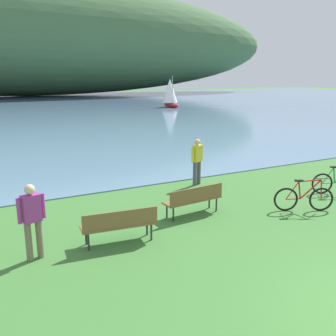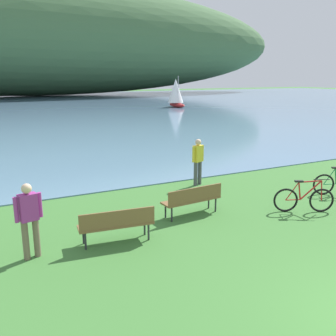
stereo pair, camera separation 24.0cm
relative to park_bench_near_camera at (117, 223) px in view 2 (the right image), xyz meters
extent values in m
cube|color=#5B7F9E|center=(2.96, 44.10, -0.50)|extent=(180.00, 80.00, 0.04)
ellipsoid|color=#42663D|center=(8.93, 71.79, 10.52)|extent=(111.78, 28.00, 21.99)
cube|color=brown|center=(0.01, 0.08, -0.07)|extent=(1.84, 0.68, 0.05)
cube|color=brown|center=(-0.01, -0.13, 0.15)|extent=(1.79, 0.24, 0.40)
cylinder|color=#2D2D33|center=(-0.73, 0.33, -0.30)|extent=(0.05, 0.05, 0.45)
cylinder|color=#2D2D33|center=(0.79, 0.16, -0.30)|extent=(0.05, 0.05, 0.45)
cylinder|color=#2D2D33|center=(-0.77, 0.00, -0.30)|extent=(0.05, 0.05, 0.45)
cylinder|color=#2D2D33|center=(0.75, -0.18, -0.30)|extent=(0.05, 0.05, 0.45)
cube|color=brown|center=(2.56, 0.85, -0.07)|extent=(1.83, 0.62, 0.05)
cube|color=brown|center=(2.57, 0.65, 0.15)|extent=(1.80, 0.18, 0.40)
cylinder|color=#2D2D33|center=(1.78, 0.96, -0.30)|extent=(0.05, 0.05, 0.45)
cylinder|color=#2D2D33|center=(3.31, 1.08, -0.30)|extent=(0.05, 0.05, 0.45)
cylinder|color=#2D2D33|center=(1.81, 0.63, -0.30)|extent=(0.05, 0.05, 0.45)
cylinder|color=#2D2D33|center=(3.33, 0.75, -0.30)|extent=(0.05, 0.05, 0.45)
torus|color=black|center=(7.51, 0.47, -0.16)|extent=(0.67, 0.38, 0.72)
cylinder|color=#1E8C4C|center=(7.85, 0.30, 0.12)|extent=(0.13, 0.10, 0.54)
cylinder|color=#1E8C4C|center=(7.70, 0.37, -0.15)|extent=(0.39, 0.22, 0.05)
cylinder|color=#1E8C4C|center=(7.66, 0.39, 0.11)|extent=(0.34, 0.19, 0.56)
cube|color=black|center=(7.82, 0.31, 0.42)|extent=(0.26, 0.20, 0.05)
torus|color=black|center=(6.10, -0.69, -0.16)|extent=(0.66, 0.39, 0.72)
torus|color=black|center=(5.17, -0.20, -0.16)|extent=(0.66, 0.39, 0.72)
cylinder|color=red|center=(5.80, -0.53, 0.15)|extent=(0.56, 0.32, 0.61)
cylinder|color=red|center=(5.76, -0.51, 0.41)|extent=(0.60, 0.34, 0.09)
cylinder|color=red|center=(5.51, -0.38, 0.12)|extent=(0.13, 0.10, 0.54)
cylinder|color=red|center=(5.36, -0.30, -0.15)|extent=(0.39, 0.23, 0.05)
cylinder|color=red|center=(5.32, -0.28, 0.11)|extent=(0.34, 0.20, 0.56)
cylinder|color=red|center=(6.07, -0.68, 0.14)|extent=(0.09, 0.07, 0.60)
cube|color=black|center=(5.47, -0.36, 0.42)|extent=(0.26, 0.20, 0.05)
cylinder|color=black|center=(6.05, -0.67, 0.48)|extent=(0.44, 0.25, 0.02)
cylinder|color=#4C4C51|center=(4.22, 3.38, -0.08)|extent=(0.14, 0.14, 0.88)
cylinder|color=#4C4C51|center=(4.44, 3.46, -0.08)|extent=(0.14, 0.14, 0.88)
cube|color=yellow|center=(4.33, 3.42, 0.66)|extent=(0.43, 0.33, 0.60)
sphere|color=beige|center=(4.33, 3.42, 1.08)|extent=(0.22, 0.22, 0.22)
cylinder|color=yellow|center=(4.09, 3.33, 0.66)|extent=(0.09, 0.09, 0.56)
cylinder|color=yellow|center=(4.58, 3.51, 0.66)|extent=(0.09, 0.09, 0.56)
cylinder|color=#72604C|center=(-2.04, 0.12, -0.08)|extent=(0.14, 0.14, 0.88)
cylinder|color=#72604C|center=(-1.81, 0.17, -0.08)|extent=(0.14, 0.14, 0.88)
cube|color=#9E338C|center=(-1.93, 0.15, 0.66)|extent=(0.42, 0.30, 0.60)
sphere|color=beige|center=(-1.93, 0.15, 1.08)|extent=(0.22, 0.22, 0.22)
cylinder|color=#9E338C|center=(-2.18, 0.09, 0.66)|extent=(0.09, 0.09, 0.56)
cylinder|color=#9E338C|center=(-1.67, 0.21, 0.66)|extent=(0.09, 0.09, 0.56)
ellipsoid|color=#B22323|center=(20.03, 34.30, -0.19)|extent=(1.16, 3.35, 0.58)
cylinder|color=#B2B2B2|center=(20.05, 34.04, 1.74)|extent=(0.08, 0.08, 3.29)
cone|color=white|center=(20.01, 34.60, 1.57)|extent=(2.09, 2.09, 2.96)
camera|label=1|loc=(-2.91, -7.92, 3.41)|focal=40.23mm
camera|label=2|loc=(-2.70, -8.03, 3.41)|focal=40.23mm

